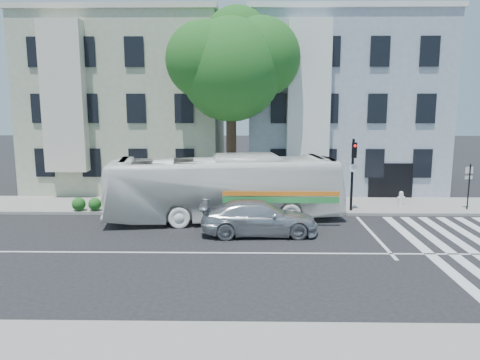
{
  "coord_description": "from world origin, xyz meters",
  "views": [
    {
      "loc": [
        0.92,
        -17.49,
        5.93
      ],
      "look_at": [
        0.58,
        2.88,
        2.4
      ],
      "focal_mm": 35.0,
      "sensor_mm": 36.0,
      "label": 1
    }
  ],
  "objects_px": {
    "bus": "(224,188)",
    "sedan": "(259,218)",
    "fire_hydrant": "(401,198)",
    "traffic_signal": "(353,166)"
  },
  "relations": [
    {
      "from": "sedan",
      "to": "fire_hydrant",
      "type": "height_order",
      "value": "sedan"
    },
    {
      "from": "bus",
      "to": "sedan",
      "type": "relative_size",
      "value": 2.24
    },
    {
      "from": "bus",
      "to": "sedan",
      "type": "height_order",
      "value": "bus"
    },
    {
      "from": "bus",
      "to": "fire_hydrant",
      "type": "distance_m",
      "value": 10.14
    },
    {
      "from": "bus",
      "to": "traffic_signal",
      "type": "bearing_deg",
      "value": -86.36
    },
    {
      "from": "bus",
      "to": "traffic_signal",
      "type": "relative_size",
      "value": 2.96
    },
    {
      "from": "bus",
      "to": "traffic_signal",
      "type": "height_order",
      "value": "traffic_signal"
    },
    {
      "from": "bus",
      "to": "traffic_signal",
      "type": "xyz_separation_m",
      "value": [
        6.58,
        1.4,
        0.92
      ]
    },
    {
      "from": "traffic_signal",
      "to": "fire_hydrant",
      "type": "bearing_deg",
      "value": 35.3
    },
    {
      "from": "bus",
      "to": "fire_hydrant",
      "type": "bearing_deg",
      "value": -81.58
    }
  ]
}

